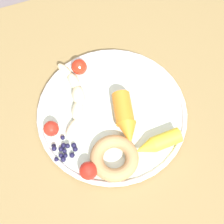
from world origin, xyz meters
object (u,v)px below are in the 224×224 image
(banana, at_px, (75,97))
(tomato_mid, at_px, (88,171))
(carrot_yellow, at_px, (158,143))
(dining_table, at_px, (117,118))
(plate, at_px, (112,113))
(carrot_orange, at_px, (126,118))
(blueberry_pile, at_px, (65,150))
(donut, at_px, (114,158))
(tomato_far, at_px, (79,67))
(tomato_near, at_px, (51,129))

(banana, distance_m, tomato_mid, 0.18)
(carrot_yellow, bearing_deg, dining_table, -73.21)
(plate, relative_size, carrot_yellow, 3.28)
(carrot_orange, distance_m, blueberry_pile, 0.15)
(donut, xyz_separation_m, tomato_far, (0.00, -0.24, 0.00))
(dining_table, height_order, plate, plate)
(tomato_far, bearing_deg, plate, 105.26)
(dining_table, height_order, carrot_yellow, carrot_yellow)
(carrot_yellow, xyz_separation_m, blueberry_pile, (0.20, -0.06, -0.01))
(tomato_near, distance_m, tomato_far, 0.17)
(banana, height_order, tomato_far, tomato_far)
(plate, relative_size, donut, 3.33)
(tomato_near, bearing_deg, donut, 134.32)
(blueberry_pile, xyz_separation_m, tomato_far, (-0.10, -0.19, 0.01))
(plate, distance_m, donut, 0.12)
(carrot_yellow, distance_m, tomato_near, 0.24)
(plate, height_order, carrot_yellow, carrot_yellow)
(carrot_yellow, relative_size, blueberry_pile, 1.80)
(tomato_mid, bearing_deg, donut, -171.99)
(dining_table, height_order, blueberry_pile, blueberry_pile)
(carrot_yellow, bearing_deg, tomato_mid, 2.49)
(dining_table, distance_m, tomato_far, 0.17)
(dining_table, relative_size, tomato_mid, 31.83)
(dining_table, distance_m, carrot_orange, 0.14)
(carrot_orange, xyz_separation_m, carrot_yellow, (-0.04, 0.08, -0.00))
(carrot_yellow, bearing_deg, donut, -0.93)
(dining_table, relative_size, blueberry_pile, 20.91)
(tomato_mid, xyz_separation_m, tomato_far, (-0.06, -0.25, -0.00))
(tomato_mid, bearing_deg, carrot_yellow, -177.51)
(donut, distance_m, blueberry_pile, 0.11)
(banana, xyz_separation_m, carrot_yellow, (-0.14, 0.17, 0.00))
(donut, bearing_deg, tomato_far, -89.80)
(tomato_mid, bearing_deg, blueberry_pile, -62.33)
(tomato_far, bearing_deg, tomato_near, 50.69)
(dining_table, relative_size, banana, 6.13)
(carrot_yellow, bearing_deg, tomato_far, -67.59)
(carrot_orange, bearing_deg, tomato_near, -12.09)
(plate, relative_size, carrot_orange, 2.68)
(dining_table, distance_m, tomato_near, 0.21)
(banana, xyz_separation_m, blueberry_pile, (0.06, 0.12, -0.01))
(dining_table, xyz_separation_m, tomato_far, (0.06, -0.11, 0.12))
(tomato_mid, bearing_deg, dining_table, -129.40)
(carrot_orange, bearing_deg, carrot_yellow, 119.37)
(carrot_orange, height_order, blueberry_pile, carrot_orange)
(donut, relative_size, tomato_near, 3.00)
(carrot_yellow, xyz_separation_m, tomato_near, (0.21, -0.11, 0.00))
(tomato_near, relative_size, tomato_mid, 0.90)
(tomato_mid, bearing_deg, tomato_far, -103.54)
(carrot_orange, xyz_separation_m, tomato_far, (0.06, -0.17, -0.00))
(donut, bearing_deg, carrot_orange, -126.59)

